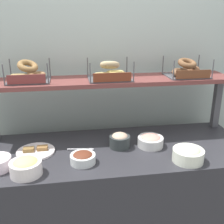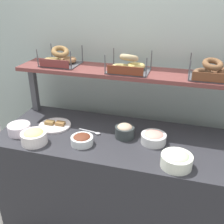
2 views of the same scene
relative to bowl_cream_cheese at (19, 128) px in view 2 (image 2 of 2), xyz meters
The scene contains 16 objects.
ground_plane 1.18m from the bowl_cream_cheese, 11.20° to the left, with size 8.00×8.00×0.00m, color #595651.
back_wall 1.07m from the bowl_cream_cheese, 42.88° to the left, with size 3.03×0.06×2.40m, color #AABAB2.
deli_counter 0.90m from the bowl_cream_cheese, 11.20° to the left, with size 1.83×0.70×0.85m, color #2D2D33.
shelf_riser_left 0.46m from the bowl_cream_cheese, 103.81° to the left, with size 0.05×0.05×0.40m, color #4C4C51.
upper_shelf 0.94m from the bowl_cream_cheese, 29.10° to the left, with size 1.79×0.32×0.03m, color brown.
bowl_cream_cheese is the anchor object (origin of this frame).
bowl_chocolate_spread 0.51m from the bowl_cream_cheese, ahead, with size 0.16×0.16×0.07m.
bowl_scallion_spread 1.16m from the bowl_cream_cheese, ahead, with size 0.19×0.19×0.10m.
bowl_egg_salad 0.20m from the bowl_cream_cheese, 26.30° to the right, with size 0.18×0.18×0.11m.
bowl_lox_spread 1.00m from the bowl_cream_cheese, ahead, with size 0.18×0.18×0.08m.
bowl_tuna_salad 0.79m from the bowl_cream_cheese, 12.24° to the left, with size 0.14×0.14×0.11m.
serving_plate_white 0.27m from the bowl_cream_cheese, 40.42° to the left, with size 0.25×0.25×0.04m.
serving_spoon_near_plate 0.55m from the bowl_cream_cheese, 16.61° to the left, with size 0.18×0.05×0.01m.
bagel_basket_everything 0.63m from the bowl_cream_cheese, 68.30° to the left, with size 0.29×0.26×0.15m.
bagel_basket_plain 0.94m from the bowl_cream_cheese, 28.40° to the left, with size 0.31×0.25×0.14m.
bagel_basket_cinnamon_raisin 1.45m from the bowl_cream_cheese, 17.00° to the left, with size 0.30×0.24×0.14m.
Camera 2 is at (0.40, -1.63, 1.86)m, focal length 42.62 mm.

